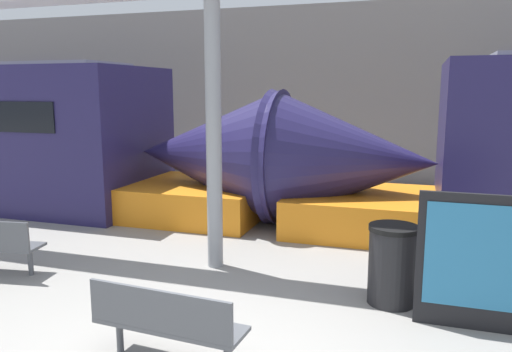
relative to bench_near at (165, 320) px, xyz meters
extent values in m
cube|color=gray|center=(0.27, 10.56, 2.01)|extent=(56.00, 0.20, 5.00)
cone|color=#231E4C|center=(1.00, 5.43, 0.83)|extent=(3.09, 2.63, 2.63)
cube|color=orange|center=(1.30, 5.43, -0.14)|extent=(2.78, 2.46, 0.70)
cone|color=#231E4C|center=(-1.86, 5.43, 0.83)|extent=(3.09, 2.63, 2.63)
cube|color=orange|center=(-2.16, 5.43, -0.14)|extent=(2.78, 2.46, 0.70)
cube|color=#4C4F54|center=(0.01, 0.08, -0.08)|extent=(1.52, 0.54, 0.04)
cube|color=#4C4F54|center=(-0.01, -0.12, 0.14)|extent=(1.49, 0.14, 0.40)
cylinder|color=#4C4F54|center=(-0.59, 0.13, -0.29)|extent=(0.07, 0.07, 0.39)
cylinder|color=#4C4F54|center=(-3.00, 1.58, -0.29)|extent=(0.07, 0.07, 0.39)
cylinder|color=black|center=(1.95, 2.19, -0.02)|extent=(0.58, 0.58, 0.93)
cylinder|color=black|center=(1.95, 2.19, 0.48)|extent=(0.61, 0.61, 0.06)
cube|color=black|center=(2.80, 1.76, 0.28)|extent=(1.17, 0.06, 1.53)
cube|color=teal|center=(2.80, 1.72, 0.36)|extent=(1.00, 0.01, 1.16)
cylinder|color=gray|center=(-0.64, 2.75, 1.49)|extent=(0.23, 0.23, 3.95)
camera|label=1|loc=(2.16, -3.89, 2.13)|focal=35.00mm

